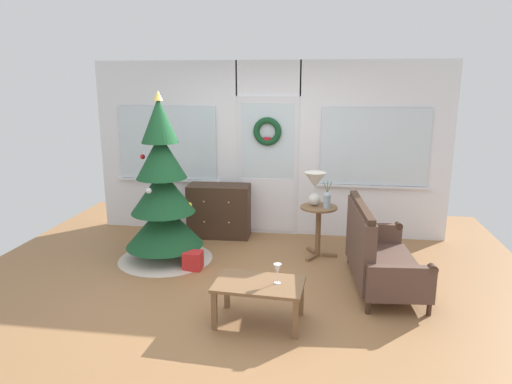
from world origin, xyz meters
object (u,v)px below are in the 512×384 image
Objects in this scene: coffee_table at (259,288)px; gift_box at (193,260)px; settee_sofa at (376,254)px; table_lamp at (315,184)px; dresser_cabinet at (219,211)px; wine_glass at (277,269)px; flower_vase at (327,199)px; side_table at (318,221)px; christmas_tree at (163,200)px.

gift_box is at bearing 130.69° from coffee_table.
table_lamp reaches higher than settee_sofa.
dresser_cabinet is 2.56m from settee_sofa.
dresser_cabinet is at bearing 114.82° from wine_glass.
dresser_cabinet is at bearing 156.79° from flower_vase.
side_table is 3.06× the size of gift_box.
christmas_tree is at bearing 148.21° from gift_box.
settee_sofa is 1.73× the size of coffee_table.
flower_vase is 1.57× the size of gift_box.
settee_sofa is at bearing -50.86° from side_table.
flower_vase reaches higher than dresser_cabinet.
christmas_tree is 11.04× the size of wine_glass.
dresser_cabinet is at bearing 146.20° from settee_sofa.
wine_glass is at bearing 3.34° from coffee_table.
gift_box is at bearing 135.54° from wine_glass.
gift_box is (-0.99, 1.15, -0.24)m from coffee_table.
settee_sofa is (2.62, -0.43, -0.42)m from christmas_tree.
dresser_cabinet reaches higher than coffee_table.
dresser_cabinet is 1.62m from table_lamp.
side_table is 1.84m from wine_glass.
table_lamp is 0.51× the size of coffee_table.
wine_glass is at bearing -98.99° from table_lamp.
christmas_tree is 2.35× the size of dresser_cabinet.
settee_sofa is 3.41× the size of table_lamp.
flower_vase is 1.79× the size of wine_glass.
christmas_tree is 2.02m from side_table.
dresser_cabinet is 0.61× the size of settee_sofa.
side_table is (-0.66, 0.81, 0.11)m from settee_sofa.
table_lamp is at bearing -22.12° from dresser_cabinet.
coffee_table is (-0.52, -1.81, -0.14)m from side_table.
wine_glass is (1.12, -2.41, 0.16)m from dresser_cabinet.
settee_sofa reaches higher than side_table.
gift_box is (-0.04, -1.27, -0.28)m from dresser_cabinet.
christmas_tree is 1.18m from dresser_cabinet.
settee_sofa is at bearing -49.77° from table_lamp.
dresser_cabinet is 2.66m from wine_glass.
christmas_tree is 1.43× the size of settee_sofa.
table_lamp reaches higher than dresser_cabinet.
christmas_tree is at bearing 170.71° from settee_sofa.
coffee_table is at bearing -49.31° from gift_box.
table_lamp is 2.01m from coffee_table.
wine_glass is at bearing -65.18° from dresser_cabinet.
side_table reaches higher than coffee_table.
christmas_tree is 0.86m from gift_box.
flower_vase is (1.57, -0.67, 0.41)m from dresser_cabinet.
christmas_tree reaches higher than side_table.
christmas_tree reaches higher than settee_sofa.
christmas_tree is at bearing -167.44° from table_lamp.
coffee_table is at bearing -106.14° from side_table.
side_table is 1.69m from gift_box.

